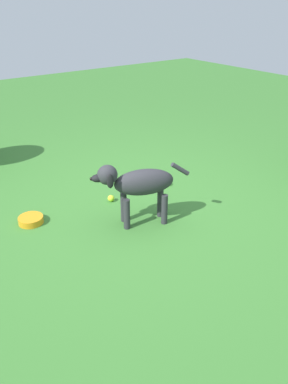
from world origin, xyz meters
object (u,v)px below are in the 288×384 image
at_px(tennis_ball_0, 167,183).
at_px(water_bowl, 31,220).
at_px(tennis_ball_1, 111,198).
at_px(dog, 138,184).

relative_size(tennis_ball_0, water_bowl, 0.30).
bearing_deg(tennis_ball_1, dog, 88.26).
distance_m(tennis_ball_1, water_bowl, 0.79).
height_order(tennis_ball_0, tennis_ball_1, same).
bearing_deg(tennis_ball_1, tennis_ball_0, 175.23).
height_order(tennis_ball_0, water_bowl, tennis_ball_0).
bearing_deg(tennis_ball_0, tennis_ball_1, -4.77).
relative_size(tennis_ball_0, tennis_ball_1, 1.00).
distance_m(dog, tennis_ball_1, 0.60).
bearing_deg(water_bowl, dog, 143.83).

